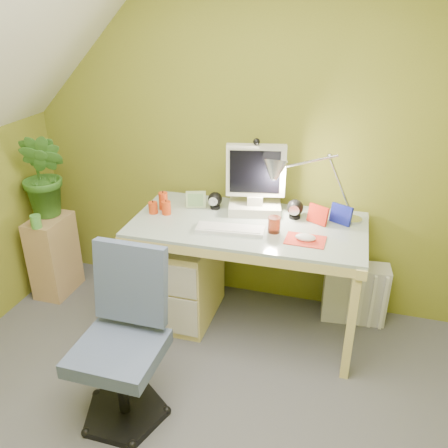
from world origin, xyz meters
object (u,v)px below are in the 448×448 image
(desk, at_px, (247,276))
(potted_plant, at_px, (45,175))
(task_chair, at_px, (118,351))
(radiator, at_px, (355,293))
(desk_lamp, at_px, (328,171))
(side_ledge, at_px, (54,255))
(monitor, at_px, (256,177))

(desk, height_order, potted_plant, potted_plant)
(desk, xyz_separation_m, task_chair, (-0.44, -0.98, 0.05))
(potted_plant, relative_size, radiator, 1.47)
(desk_lamp, bearing_deg, desk, -147.99)
(side_ledge, bearing_deg, desk_lamp, 5.24)
(task_chair, xyz_separation_m, radiator, (1.15, 1.26, -0.23))
(monitor, relative_size, desk_lamp, 0.75)
(desk, bearing_deg, monitor, 88.95)
(desk_lamp, distance_m, radiator, 0.94)
(monitor, xyz_separation_m, potted_plant, (-1.51, -0.13, -0.10))
(desk_lamp, xyz_separation_m, potted_plant, (-1.96, -0.13, -0.18))
(desk, distance_m, monitor, 0.67)
(side_ledge, bearing_deg, radiator, 7.18)
(side_ledge, relative_size, task_chair, 0.69)
(radiator, bearing_deg, side_ledge, -178.70)
(desk_lamp, bearing_deg, task_chair, -117.43)
(potted_plant, distance_m, task_chair, 1.56)
(monitor, relative_size, radiator, 1.14)
(desk_lamp, relative_size, side_ledge, 1.06)
(monitor, distance_m, task_chair, 1.37)
(monitor, height_order, task_chair, monitor)
(desk_lamp, bearing_deg, radiator, 31.07)
(desk_lamp, relative_size, radiator, 1.52)
(side_ledge, distance_m, task_chair, 1.45)
(side_ledge, xyz_separation_m, task_chair, (1.07, -0.98, 0.14))
(potted_plant, bearing_deg, radiator, 5.90)
(desk_lamp, height_order, side_ledge, desk_lamp)
(desk, relative_size, side_ledge, 2.37)
(monitor, bearing_deg, desk, -102.13)
(desk, distance_m, potted_plant, 1.60)
(desk, bearing_deg, side_ledge, 178.94)
(desk_lamp, bearing_deg, monitor, -169.79)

